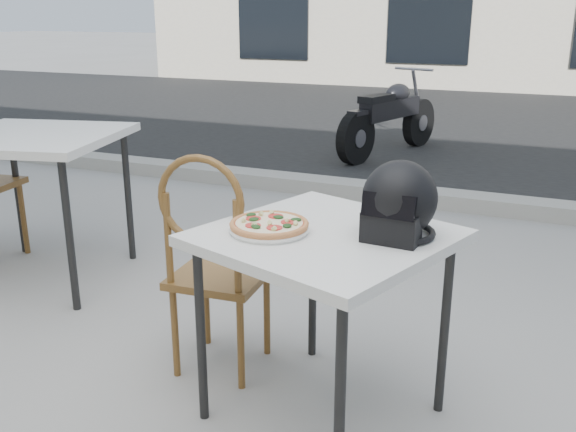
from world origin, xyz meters
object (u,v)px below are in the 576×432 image
at_px(motorcycle, 390,118).
at_px(plate, 269,230).
at_px(pizza, 269,224).
at_px(cafe_table_side, 33,147).
at_px(helmet, 399,204).
at_px(cafe_table_main, 325,250).
at_px(cafe_chair_main, 213,254).

bearing_deg(motorcycle, plate, -63.19).
distance_m(pizza, cafe_table_side, 1.87).
distance_m(pizza, helmet, 0.45).
relative_size(cafe_table_main, cafe_table_side, 0.91).
xyz_separation_m(pizza, cafe_chair_main, (-0.33, 0.17, -0.22)).
height_order(plate, cafe_chair_main, cafe_chair_main).
bearing_deg(cafe_table_side, motorcycle, 76.95).
relative_size(cafe_table_main, pizza, 3.02).
bearing_deg(plate, helmet, 17.40).
relative_size(cafe_table_main, helmet, 3.44).
bearing_deg(motorcycle, cafe_table_main, -60.87).
relative_size(helmet, cafe_table_side, 0.27).
bearing_deg(motorcycle, pizza, -63.19).
distance_m(cafe_table_main, plate, 0.21).
bearing_deg(motorcycle, cafe_chair_main, -66.92).
height_order(cafe_table_main, helmet, helmet).
bearing_deg(motorcycle, cafe_table_side, -85.70).
bearing_deg(helmet, plate, -158.72).
relative_size(plate, pizza, 1.04).
distance_m(cafe_chair_main, cafe_table_side, 1.51).
relative_size(cafe_table_side, motorcycle, 0.62).
relative_size(plate, cafe_table_side, 0.31).
xyz_separation_m(cafe_chair_main, cafe_table_side, (-1.40, 0.51, 0.23)).
xyz_separation_m(plate, pizza, (0.00, 0.00, 0.02)).
xyz_separation_m(helmet, cafe_table_side, (-2.16, 0.55, -0.08)).
bearing_deg(cafe_table_main, cafe_table_side, 162.22).
distance_m(helmet, motorcycle, 4.81).
bearing_deg(helmet, cafe_chair_main, -179.16).
bearing_deg(cafe_table_side, cafe_table_main, -17.78).
relative_size(cafe_table_main, cafe_chair_main, 1.01).
distance_m(plate, motorcycle, 4.84).
relative_size(pizza, helmet, 1.14).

